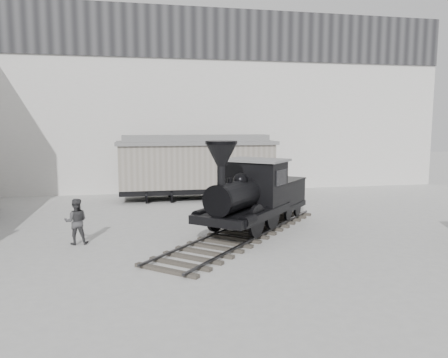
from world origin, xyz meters
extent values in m
plane|color=#9E9E9B|center=(0.00, 0.00, 0.00)|extent=(90.00, 90.00, 0.00)
cube|color=silver|center=(0.00, 15.00, 5.50)|extent=(34.00, 2.40, 11.00)
cube|color=#232326|center=(0.00, 13.75, 9.50)|extent=(34.00, 0.12, 3.00)
cube|color=#2F2B28|center=(0.96, 2.80, 0.09)|extent=(8.17, 8.86, 0.17)
cube|color=#2D2D30|center=(0.38, 3.32, 0.14)|extent=(6.62, 7.50, 0.06)
cube|color=#2D2D30|center=(1.54, 2.29, 0.14)|extent=(6.62, 7.50, 0.06)
cylinder|color=black|center=(-0.03, 2.96, 0.77)|extent=(0.88, 0.97, 1.19)
cylinder|color=black|center=(1.23, 1.84, 0.77)|extent=(0.88, 0.97, 1.19)
cylinder|color=black|center=(0.90, 4.01, 0.77)|extent=(0.88, 0.97, 1.19)
cylinder|color=black|center=(2.16, 2.90, 0.77)|extent=(0.88, 0.97, 1.19)
cube|color=black|center=(1.06, 2.93, 0.89)|extent=(4.18, 4.34, 0.30)
cylinder|color=black|center=(0.57, 2.36, 1.58)|extent=(2.45, 2.57, 1.08)
cylinder|color=black|center=(-0.07, 1.63, 2.42)|extent=(0.40, 0.40, 0.65)
cone|color=black|center=(-0.07, 1.63, 3.12)|extent=(1.46, 1.46, 0.75)
sphere|color=black|center=(0.85, 2.68, 2.10)|extent=(0.56, 0.56, 0.56)
cube|color=black|center=(1.71, 3.65, 1.88)|extent=(2.54, 2.48, 1.67)
cube|color=slate|center=(1.71, 3.65, 2.76)|extent=(2.84, 2.78, 0.09)
cube|color=black|center=(2.99, 5.11, 1.28)|extent=(2.88, 2.90, 0.97)
cylinder|color=black|center=(-1.71, 11.20, 0.37)|extent=(1.87, 0.76, 0.75)
cylinder|color=black|center=(2.58, 11.16, 0.37)|extent=(1.87, 0.76, 0.75)
cube|color=black|center=(0.44, 11.18, 0.56)|extent=(8.41, 2.40, 0.28)
cube|color=gray|center=(0.44, 11.18, 1.86)|extent=(8.41, 2.49, 2.33)
cube|color=slate|center=(0.44, 11.18, 3.12)|extent=(8.69, 2.78, 0.19)
cube|color=slate|center=(0.44, 11.18, 3.38)|extent=(8.03, 1.19, 0.34)
imported|color=#3D3D3F|center=(-4.97, 2.85, 0.80)|extent=(0.80, 0.64, 1.61)
camera|label=1|loc=(-2.92, -12.68, 4.17)|focal=35.00mm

